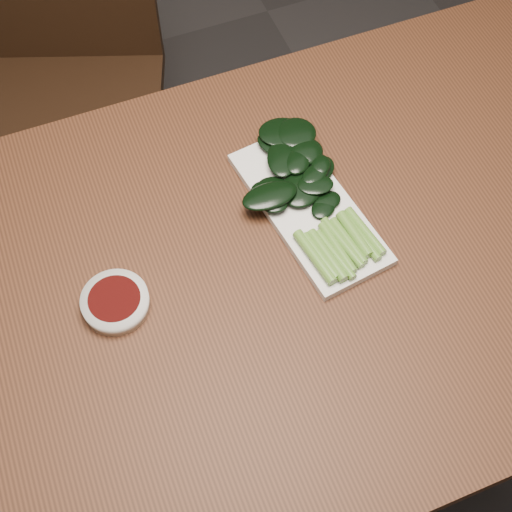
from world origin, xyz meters
name	(u,v)px	position (x,y,z in m)	size (l,w,h in m)	color
ground	(263,422)	(0.00, 0.00, 0.00)	(6.00, 6.00, 0.00)	#2C2A2A
table	(266,290)	(0.00, 0.00, 0.68)	(1.40, 0.80, 0.75)	#462514
chair_far	(63,78)	(-0.18, 0.77, 0.49)	(0.56, 0.56, 0.89)	black
sauce_bowl	(115,302)	(-0.23, 0.02, 0.76)	(0.10, 0.10, 0.03)	silver
serving_plate	(309,208)	(0.10, 0.07, 0.76)	(0.17, 0.31, 0.01)	silver
gai_lan	(306,189)	(0.10, 0.10, 0.78)	(0.18, 0.33, 0.03)	#5C8C30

